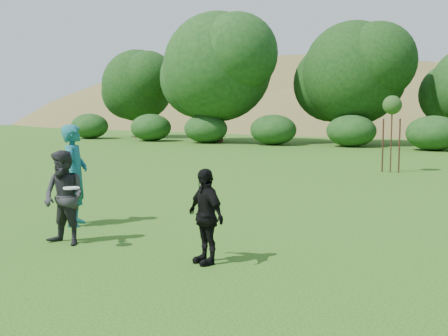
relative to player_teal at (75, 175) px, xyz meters
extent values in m
plane|color=#19470C|center=(2.36, -0.99, -1.03)|extent=(120.00, 120.00, 0.00)
imported|color=#165B65|center=(0.00, 0.00, 0.00)|extent=(0.78, 0.89, 2.05)
imported|color=#28282B|center=(0.97, -1.34, -0.20)|extent=(0.82, 0.64, 1.65)
imported|color=black|center=(3.75, -1.26, -0.29)|extent=(0.93, 0.72, 1.47)
cylinder|color=white|center=(1.39, -1.61, 0.03)|extent=(0.27, 0.27, 0.03)
cylinder|color=#371E15|center=(3.80, 12.69, 0.22)|extent=(0.05, 0.05, 2.50)
sphere|color=#284B1B|center=(3.80, 12.69, 1.47)|extent=(0.70, 0.70, 0.70)
cylinder|color=#361D15|center=(3.50, 12.69, -0.03)|extent=(0.06, 0.06, 2.00)
cylinder|color=#361D15|center=(4.10, 12.69, -0.03)|extent=(0.06, 0.06, 2.00)
ellipsoid|color=olive|center=(-22.64, 69.01, -13.13)|extent=(110.00, 70.00, 44.00)
ellipsoid|color=olive|center=(-2.64, 57.01, -8.73)|extent=(80.00, 50.00, 28.00)
cylinder|color=#3A2616|center=(-19.64, 29.01, 0.29)|extent=(0.65, 0.65, 2.62)
sphere|color=#194214|center=(-19.64, 29.01, 3.20)|extent=(5.80, 5.80, 5.80)
cylinder|color=#3A2616|center=(-10.64, 26.01, 0.55)|extent=(0.73, 0.73, 3.15)
sphere|color=#194214|center=(-10.64, 26.01, 4.20)|extent=(7.54, 7.54, 7.54)
cylinder|color=#3A2616|center=(-1.64, 28.01, 0.37)|extent=(0.68, 0.68, 2.80)
sphere|color=#194214|center=(-1.64, 28.01, 3.63)|extent=(6.73, 6.73, 6.73)
camera|label=1|loc=(7.90, -8.61, 1.35)|focal=45.00mm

